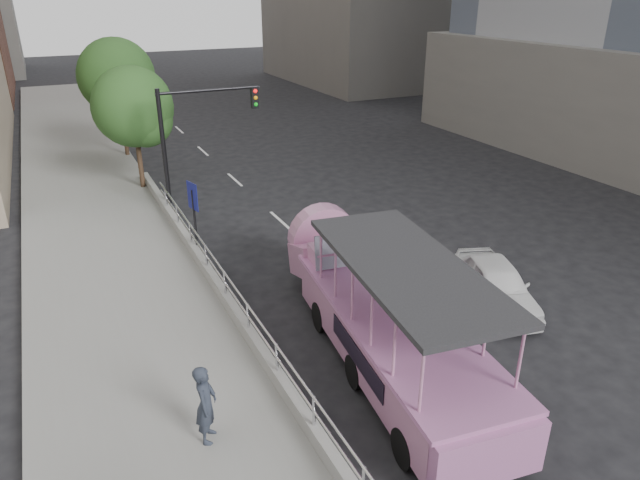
# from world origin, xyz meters

# --- Properties ---
(ground) EXTENTS (160.00, 160.00, 0.00)m
(ground) POSITION_xyz_m (0.00, 0.00, 0.00)
(ground) COLOR black
(sidewalk) EXTENTS (5.50, 80.00, 0.30)m
(sidewalk) POSITION_xyz_m (-5.75, 10.00, 0.15)
(sidewalk) COLOR gray
(sidewalk) RESTS_ON ground
(kerb_wall) EXTENTS (0.24, 30.00, 0.36)m
(kerb_wall) POSITION_xyz_m (-3.12, 2.00, 0.48)
(kerb_wall) COLOR gray
(kerb_wall) RESTS_ON sidewalk
(guardrail) EXTENTS (0.07, 22.00, 0.71)m
(guardrail) POSITION_xyz_m (-3.12, 2.00, 1.14)
(guardrail) COLOR silver
(guardrail) RESTS_ON kerb_wall
(duck_boat) EXTENTS (3.45, 9.85, 3.20)m
(duck_boat) POSITION_xyz_m (-0.17, 0.41, 1.19)
(duck_boat) COLOR black
(duck_boat) RESTS_ON ground
(car) EXTENTS (2.89, 4.32, 1.37)m
(car) POSITION_xyz_m (4.26, 1.01, 0.68)
(car) COLOR white
(car) RESTS_ON ground
(pedestrian_near) EXTENTS (0.66, 0.76, 1.74)m
(pedestrian_near) POSITION_xyz_m (-5.05, -1.06, 1.17)
(pedestrian_near) COLOR #282E3B
(pedestrian_near) RESTS_ON sidewalk
(parking_sign) EXTENTS (0.18, 0.64, 2.90)m
(parking_sign) POSITION_xyz_m (-3.00, 7.68, 1.81)
(parking_sign) COLOR black
(parking_sign) RESTS_ON ground
(traffic_signal) EXTENTS (4.20, 0.32, 5.20)m
(traffic_signal) POSITION_xyz_m (-1.70, 12.50, 3.50)
(traffic_signal) COLOR black
(traffic_signal) RESTS_ON ground
(street_tree_near) EXTENTS (3.52, 3.52, 5.72)m
(street_tree_near) POSITION_xyz_m (-3.30, 15.93, 3.82)
(street_tree_near) COLOR #372719
(street_tree_near) RESTS_ON ground
(street_tree_far) EXTENTS (3.97, 3.97, 6.45)m
(street_tree_far) POSITION_xyz_m (-3.10, 21.93, 4.31)
(street_tree_far) COLOR #372719
(street_tree_far) RESTS_ON ground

